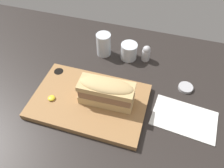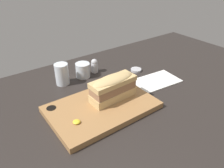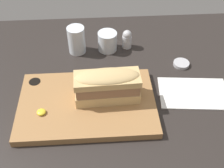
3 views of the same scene
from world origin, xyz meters
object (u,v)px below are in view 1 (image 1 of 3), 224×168
wine_glass (129,52)px  condiment_dish (186,88)px  water_glass (104,46)px  napkin (184,118)px  serving_board (89,101)px  sandwich (106,91)px  salt_shaker (146,53)px

wine_glass → condiment_dish: size_ratio=1.28×
water_glass → napkin: bearing=-33.2°
serving_board → sandwich: sandwich is taller
water_glass → wine_glass: size_ratio=1.41×
sandwich → wine_glass: bearing=87.0°
serving_board → condiment_dish: size_ratio=7.34×
condiment_dish → napkin: bearing=-87.3°
salt_shaker → water_glass: bearing=-175.8°
wine_glass → serving_board: bearing=-105.4°
serving_board → salt_shaker: size_ratio=5.65×
napkin → condiment_dish: (-0.64, 13.60, 0.36)cm
serving_board → salt_shaker: (14.64, 28.13, 2.40)cm
serving_board → sandwich: bearing=9.6°
water_glass → condiment_dish: 37.19cm
serving_board → napkin: bearing=5.3°
water_glass → condiment_dish: bearing=-15.9°
wine_glass → napkin: bearing=-43.7°
serving_board → water_glass: size_ratio=4.05×
salt_shaker → condiment_dish: size_ratio=1.30×
napkin → salt_shaker: 31.18cm
napkin → condiment_dish: 13.62cm
napkin → condiment_dish: condiment_dish is taller
sandwich → napkin: (26.73, 2.01, -7.31)cm
condiment_dish → salt_shaker: bearing=146.9°
sandwich → napkin: size_ratio=0.83×
sandwich → condiment_dish: sandwich is taller
wine_glass → salt_shaker: 7.18cm
water_glass → napkin: 43.51cm
water_glass → condiment_dish: water_glass is taller
water_glass → salt_shaker: water_glass is taller
serving_board → napkin: (32.86, 3.05, -0.93)cm
sandwich → napkin: sandwich is taller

